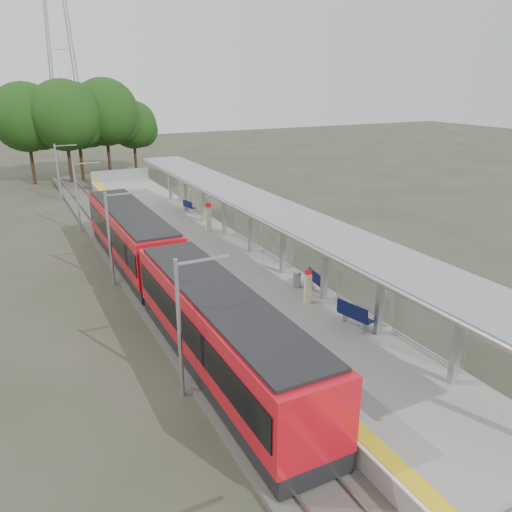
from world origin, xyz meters
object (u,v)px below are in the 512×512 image
(train, at_px, (166,271))
(info_pillar_near, at_px, (308,288))
(litter_bin, at_px, (297,279))
(bench_near, at_px, (354,315))
(info_pillar_far, at_px, (209,219))
(bench_far, at_px, (189,206))
(bench_mid, at_px, (316,280))

(train, bearing_deg, info_pillar_near, -38.61)
(info_pillar_near, height_order, litter_bin, info_pillar_near)
(bench_near, height_order, info_pillar_near, info_pillar_near)
(info_pillar_far, bearing_deg, bench_far, 101.10)
(bench_mid, relative_size, info_pillar_far, 0.76)
(info_pillar_far, height_order, litter_bin, info_pillar_far)
(litter_bin, bearing_deg, info_pillar_far, 91.29)
(train, height_order, info_pillar_far, train)
(bench_mid, bearing_deg, info_pillar_near, -130.13)
(bench_near, xyz_separation_m, info_pillar_near, (-0.39, 3.07, 0.14))
(bench_near, relative_size, info_pillar_far, 0.85)
(info_pillar_far, bearing_deg, bench_near, -72.80)
(bench_mid, xyz_separation_m, bench_far, (-0.36, 18.00, -0.04))
(train, distance_m, bench_far, 16.00)
(bench_far, xyz_separation_m, litter_bin, (-0.32, -17.22, -0.08))
(train, xyz_separation_m, info_pillar_far, (5.88, 8.92, -0.18))
(train, relative_size, litter_bin, 33.68)
(info_pillar_near, bearing_deg, bench_far, 106.93)
(info_pillar_near, xyz_separation_m, litter_bin, (0.55, 1.87, -0.32))
(train, bearing_deg, bench_near, -51.55)
(bench_near, bearing_deg, bench_mid, 65.31)
(bench_near, height_order, bench_far, bench_near)
(bench_near, bearing_deg, bench_far, 75.47)
(info_pillar_near, bearing_deg, bench_mid, 61.04)
(train, distance_m, bench_mid, 7.62)
(train, relative_size, info_pillar_near, 16.43)
(info_pillar_near, bearing_deg, train, 160.92)
(train, height_order, bench_mid, train)
(bench_far, xyz_separation_m, info_pillar_near, (-0.87, -19.09, 0.24))
(bench_near, relative_size, bench_mid, 1.12)
(bench_mid, height_order, info_pillar_near, info_pillar_near)
(bench_mid, distance_m, bench_far, 18.00)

